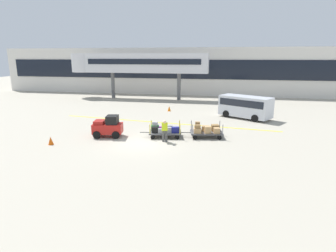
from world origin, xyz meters
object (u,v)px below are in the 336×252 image
(baggage_cart_lead, at_px, (165,130))
(safety_cone_near, at_px, (51,141))
(baggage_cart_middle, at_px, (206,130))
(baggage_handler, at_px, (165,130))
(baggage_tug, at_px, (108,127))
(safety_cone_far, at_px, (169,109))
(shuttle_van, at_px, (245,105))

(baggage_cart_lead, relative_size, safety_cone_near, 5.60)
(baggage_cart_middle, distance_m, baggage_handler, 3.24)
(baggage_cart_lead, bearing_deg, baggage_tug, -169.37)
(baggage_handler, distance_m, safety_cone_far, 11.32)
(baggage_handler, xyz_separation_m, shuttle_van, (5.84, 9.10, 0.37))
(baggage_tug, distance_m, safety_cone_near, 3.97)
(safety_cone_far, bearing_deg, safety_cone_near, -112.04)
(baggage_tug, relative_size, safety_cone_near, 4.12)
(safety_cone_near, bearing_deg, safety_cone_far, 67.96)
(baggage_cart_lead, bearing_deg, baggage_cart_middle, 10.95)
(baggage_handler, bearing_deg, baggage_cart_lead, 102.34)
(safety_cone_far, bearing_deg, baggage_cart_lead, -80.41)
(baggage_cart_lead, height_order, safety_cone_near, baggage_cart_lead)
(baggage_cart_middle, bearing_deg, shuttle_van, 66.80)
(baggage_cart_middle, bearing_deg, safety_cone_far, 116.33)
(shuttle_van, distance_m, safety_cone_near, 17.33)
(shuttle_van, bearing_deg, safety_cone_far, 165.32)
(baggage_tug, relative_size, baggage_handler, 1.45)
(baggage_cart_lead, relative_size, baggage_handler, 1.97)
(baggage_cart_middle, height_order, safety_cone_far, baggage_cart_middle)
(shuttle_van, bearing_deg, baggage_cart_lead, -127.67)
(shuttle_van, bearing_deg, baggage_cart_middle, -113.20)
(baggage_handler, relative_size, shuttle_van, 0.31)
(baggage_cart_lead, height_order, shuttle_van, shuttle_van)
(baggage_cart_lead, bearing_deg, baggage_handler, -77.66)
(baggage_cart_middle, xyz_separation_m, safety_cone_far, (-4.64, 9.37, -0.26))
(shuttle_van, distance_m, safety_cone_far, 8.10)
(baggage_cart_middle, relative_size, safety_cone_near, 5.60)
(baggage_tug, height_order, safety_cone_far, baggage_tug)
(baggage_cart_middle, distance_m, shuttle_van, 8.01)
(baggage_cart_lead, bearing_deg, safety_cone_near, -154.71)
(baggage_handler, relative_size, safety_cone_near, 2.84)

